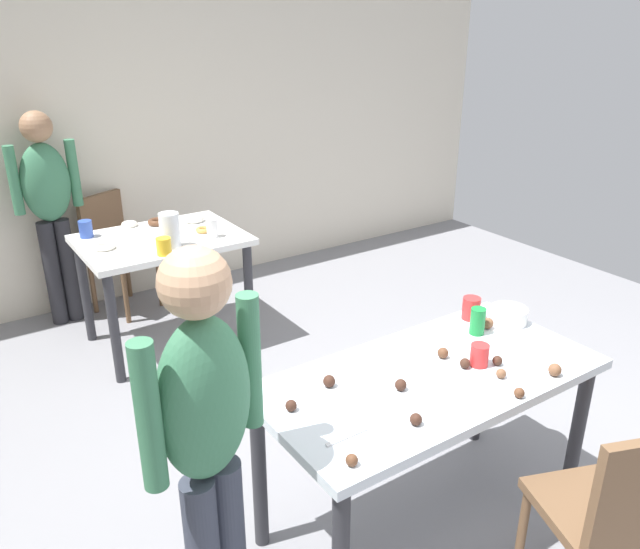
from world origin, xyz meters
The scene contains 35 objects.
ground_plane centered at (0.00, 0.00, 0.00)m, with size 6.40×6.40×0.00m, color gray.
wall_back centered at (0.00, 3.20, 1.30)m, with size 6.40×0.10×2.60m, color beige.
dining_table_near centered at (-0.12, 0.03, 0.65)m, with size 1.39×0.68×0.75m.
dining_table_far centered at (-0.42, 2.22, 0.64)m, with size 1.01×0.76×0.75m.
chair_near_table centered at (0.08, -0.68, 0.50)m, with size 0.52×0.52×0.87m.
chair_far_table centered at (-0.52, 2.96, 0.50)m, with size 0.53×0.53×0.87m.
person_girl_near centered at (-1.10, -0.03, 0.90)m, with size 0.45×0.28×1.50m.
person_adult_far centered at (-0.92, 2.94, 0.90)m, with size 0.45×0.21×1.50m.
mixing_bowl centered at (0.48, 0.17, 0.79)m, with size 0.17×0.17×0.07m, color white.
soda_can centered at (0.28, 0.17, 0.81)m, with size 0.07×0.07×0.12m, color #198438.
fork_near centered at (-0.64, -0.11, 0.75)m, with size 0.17×0.02×0.01m, color silver.
cup_near_0 centered at (0.37, 0.29, 0.80)m, with size 0.08×0.08×0.11m, color red.
cup_near_1 centered at (0.08, -0.03, 0.80)m, with size 0.07×0.07×0.09m, color red.
cake_ball_0 centered at (-0.51, 0.18, 0.77)m, with size 0.05×0.05×0.05m, color #3D2319.
cake_ball_1 centered at (0.02, -0.01, 0.77)m, with size 0.04×0.04×0.04m, color #3D2319.
cake_ball_2 centered at (-0.72, 0.12, 0.77)m, with size 0.04×0.04×0.04m, color #3D2319.
cake_ball_3 centered at (0.14, -0.07, 0.77)m, with size 0.04×0.04×0.04m, color #3D2319.
cake_ball_4 centered at (0.36, 0.18, 0.78)m, with size 0.05×0.05×0.05m, color brown.
cake_ball_5 centered at (-0.71, -0.23, 0.77)m, with size 0.04×0.04×0.04m, color brown.
cake_ball_6 centered at (-0.78, 0.33, 0.77)m, with size 0.05×0.05×0.05m, color brown.
cake_ball_7 centered at (0.00, 0.10, 0.77)m, with size 0.05×0.05×0.05m, color brown.
cake_ball_8 centered at (0.08, -0.14, 0.77)m, with size 0.04×0.04×0.04m, color brown.
cake_ball_9 centered at (0.27, -0.25, 0.78)m, with size 0.05×0.05×0.05m, color brown.
cake_ball_10 centered at (0.03, -0.27, 0.77)m, with size 0.04×0.04×0.04m, color brown.
cake_ball_11 centered at (-0.30, 0.01, 0.77)m, with size 0.04×0.04×0.04m, color #3D2319.
cake_ball_12 centered at (-0.40, -0.19, 0.77)m, with size 0.04×0.04×0.04m, color #3D2319.
pitcher_far centered at (-0.43, 2.00, 0.86)m, with size 0.12×0.12×0.22m, color white.
cup_far_0 centered at (-0.81, 2.49, 0.80)m, with size 0.08×0.08×0.11m, color #3351B2.
cup_far_1 centered at (-0.14, 2.04, 0.81)m, with size 0.07×0.07×0.12m, color white.
cup_far_2 centered at (-0.51, 1.90, 0.80)m, with size 0.09×0.09×0.10m, color yellow.
donut_far_0 centered at (-0.34, 2.49, 0.77)m, with size 0.13×0.13×0.04m, color brown.
donut_far_1 centered at (-0.78, 2.20, 0.77)m, with size 0.13×0.13×0.04m, color white.
donut_far_2 centered at (-0.11, 2.41, 0.77)m, with size 0.14×0.14×0.04m, color white.
donut_far_3 centered at (-0.14, 2.17, 0.77)m, with size 0.10×0.10×0.03m, color gold.
donut_far_4 centered at (-0.51, 2.56, 0.77)m, with size 0.11×0.11×0.03m, color white.
Camera 1 is at (-1.68, -1.49, 2.05)m, focal length 35.01 mm.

